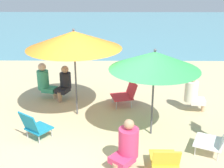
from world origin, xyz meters
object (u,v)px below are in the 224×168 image
beach_chair_b (165,159)px  beach_chair_d (215,140)px  beach_chair_a (34,126)px  person_d (65,82)px  person_c (127,145)px  beach_chair_c (126,93)px  person_b (193,92)px  person_a (45,80)px  umbrella_green (155,61)px  umbrella_orange (74,40)px

beach_chair_b → beach_chair_d: bearing=-60.7°
beach_chair_a → person_d: 2.25m
beach_chair_a → person_c: person_c is taller
beach_chair_d → person_d: size_ratio=0.84×
beach_chair_c → person_b: (1.65, -0.36, 0.19)m
beach_chair_d → person_a: size_ratio=0.78×
beach_chair_b → beach_chair_d: same height
person_c → person_d: bearing=-112.3°
umbrella_green → person_b: 1.99m
umbrella_green → person_a: (-2.73, 2.00, -1.15)m
beach_chair_c → person_d: (-1.68, 0.45, 0.15)m
beach_chair_a → person_a: person_a is taller
beach_chair_c → beach_chair_b: bearing=86.9°
umbrella_green → person_d: umbrella_green is taller
beach_chair_b → person_b: size_ratio=0.61×
beach_chair_b → person_d: bearing=34.7°
beach_chair_a → person_d: (0.28, 2.23, 0.15)m
person_a → person_c: (2.16, -3.20, -0.04)m
umbrella_green → beach_chair_b: umbrella_green is taller
beach_chair_c → beach_chair_d: (1.62, -2.27, -0.03)m
umbrella_green → beach_chair_b: bearing=-86.8°
person_a → beach_chair_c: bearing=3.3°
beach_chair_c → person_b: 1.70m
person_a → person_c: size_ratio=1.07×
beach_chair_c → person_c: bearing=74.0°
beach_chair_a → beach_chair_b: bearing=-76.3°
person_b → beach_chair_d: bearing=-85.5°
beach_chair_c → person_b: bearing=153.2°
umbrella_green → beach_chair_d: size_ratio=2.43×
beach_chair_b → beach_chair_c: 2.90m
umbrella_green → beach_chair_b: (0.07, -1.33, -1.37)m
beach_chair_a → beach_chair_c: 2.65m
beach_chair_a → beach_chair_d: (3.58, -0.48, -0.03)m
umbrella_orange → beach_chair_c: (1.22, 0.58, -1.55)m
beach_chair_c → person_c: (-0.08, -2.71, 0.13)m
beach_chair_a → person_d: size_ratio=0.77×
beach_chair_b → beach_chair_c: (-0.57, 2.85, 0.05)m
umbrella_orange → beach_chair_c: size_ratio=3.08×
beach_chair_b → umbrella_orange: bearing=38.7°
umbrella_orange → person_a: (-1.02, 1.07, -1.37)m
beach_chair_b → beach_chair_d: 1.20m
beach_chair_a → person_c: size_ratio=0.76×
umbrella_green → beach_chair_c: size_ratio=2.65×
beach_chair_c → person_d: size_ratio=0.77×
beach_chair_d → beach_chair_a: bearing=17.0°
umbrella_orange → person_d: bearing=114.0°
person_a → umbrella_green: bearing=-20.6°
umbrella_green → beach_chair_d: 1.92m
umbrella_orange → beach_chair_d: size_ratio=2.82×
umbrella_green → umbrella_orange: size_ratio=0.86×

